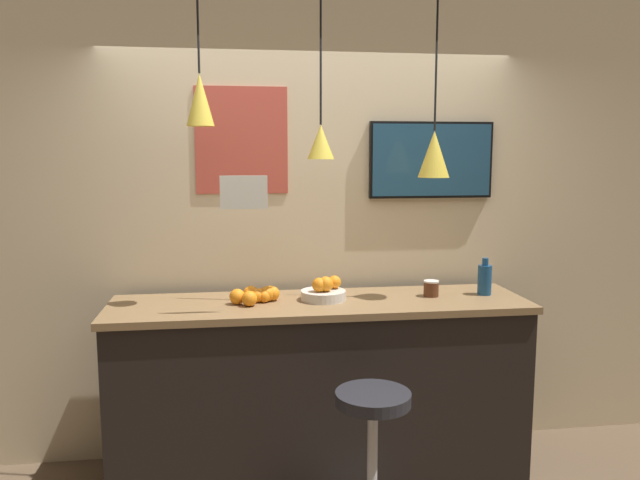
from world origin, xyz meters
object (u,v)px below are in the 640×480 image
fruit_bowl (324,291)px  juice_bottle (485,279)px  mounted_tv (431,160)px  spread_jar (431,288)px  bar_stool (372,448)px

fruit_bowl → juice_bottle: bearing=0.2°
juice_bottle → mounted_tv: 0.81m
juice_bottle → spread_jar: (-0.33, -0.00, -0.05)m
juice_bottle → spread_jar: size_ratio=2.34×
bar_stool → fruit_bowl: fruit_bowl is taller
fruit_bowl → juice_bottle: (0.96, 0.00, 0.04)m
fruit_bowl → spread_jar: size_ratio=2.74×
spread_jar → mounted_tv: (0.10, 0.35, 0.74)m
bar_stool → juice_bottle: bearing=39.7°
mounted_tv → fruit_bowl: bearing=-154.1°
juice_bottle → mounted_tv: mounted_tv is taller
fruit_bowl → mounted_tv: 1.10m
bar_stool → spread_jar: size_ratio=8.20×
fruit_bowl → juice_bottle: juice_bottle is taller
juice_bottle → mounted_tv: (-0.23, 0.35, 0.70)m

